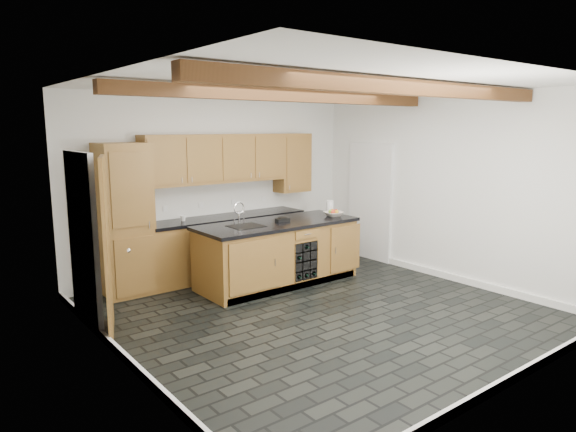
# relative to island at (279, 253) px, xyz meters

# --- Properties ---
(ground) EXTENTS (5.00, 5.00, 0.00)m
(ground) POSITION_rel_island_xyz_m (-0.31, -1.28, -0.46)
(ground) COLOR black
(ground) RESTS_ON ground
(room_shell) EXTENTS (5.01, 5.00, 5.00)m
(room_shell) POSITION_rel_island_xyz_m (-0.39, -0.75, 1.06)
(room_shell) COLOR white
(room_shell) RESTS_ON ground
(back_cabinetry) EXTENTS (3.65, 0.62, 2.20)m
(back_cabinetry) POSITION_rel_island_xyz_m (-0.68, 0.95, 0.52)
(back_cabinetry) COLOR #9D6B32
(back_cabinetry) RESTS_ON ground
(island) EXTENTS (2.48, 0.96, 0.93)m
(island) POSITION_rel_island_xyz_m (0.00, 0.00, 0.00)
(island) COLOR #9D6B32
(island) RESTS_ON ground
(faucet) EXTENTS (0.45, 0.40, 0.34)m
(faucet) POSITION_rel_island_xyz_m (-0.56, 0.05, 0.50)
(faucet) COLOR black
(faucet) RESTS_ON island
(kitchen_scale) EXTENTS (0.21, 0.13, 0.06)m
(kitchen_scale) POSITION_rel_island_xyz_m (0.08, 0.01, 0.49)
(kitchen_scale) COLOR black
(kitchen_scale) RESTS_ON island
(fruit_bowl) EXTENTS (0.33, 0.33, 0.07)m
(fruit_bowl) POSITION_rel_island_xyz_m (0.98, -0.13, 0.50)
(fruit_bowl) COLOR beige
(fruit_bowl) RESTS_ON island
(fruit_cluster) EXTENTS (0.16, 0.17, 0.07)m
(fruit_cluster) POSITION_rel_island_xyz_m (0.98, -0.13, 0.54)
(fruit_cluster) COLOR red
(fruit_cluster) RESTS_ON fruit_bowl
(paper_towel) EXTENTS (0.12, 0.12, 0.21)m
(paper_towel) POSITION_rel_island_xyz_m (1.11, 0.11, 0.57)
(paper_towel) COLOR white
(paper_towel) RESTS_ON island
(mug) EXTENTS (0.10, 0.10, 0.09)m
(mug) POSITION_rel_island_xyz_m (-1.07, 0.93, 0.51)
(mug) COLOR white
(mug) RESTS_ON back_cabinetry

